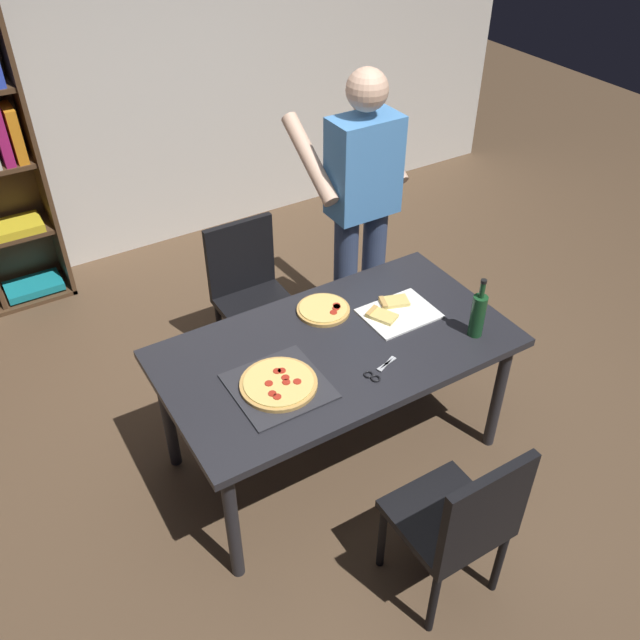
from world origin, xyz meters
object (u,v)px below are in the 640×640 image
object	(u,v)px
wine_bottle	(478,314)
kitchen_scissors	(377,372)
chair_near_camera	(462,520)
chair_far_side	(250,288)
second_pizza_plain	(323,310)
pepperoni_pizza_on_tray	(279,385)
person_serving_pizza	(361,203)
dining_table	(336,357)

from	to	relation	value
wine_bottle	kitchen_scissors	xyz separation A→B (m)	(-0.56, 0.02, -0.11)
chair_near_camera	wine_bottle	xyz separation A→B (m)	(0.61, 0.67, 0.36)
wine_bottle	kitchen_scissors	distance (m)	0.57
chair_far_side	second_pizza_plain	bearing A→B (deg)	-83.00
pepperoni_pizza_on_tray	wine_bottle	size ratio (longest dim) A/B	1.28
kitchen_scissors	second_pizza_plain	distance (m)	0.52
chair_near_camera	wine_bottle	size ratio (longest dim) A/B	2.85
chair_near_camera	person_serving_pizza	size ratio (longest dim) A/B	0.51
pepperoni_pizza_on_tray	chair_far_side	bearing A→B (deg)	70.65
dining_table	wine_bottle	xyz separation A→B (m)	(0.61, -0.28, 0.19)
chair_near_camera	kitchen_scissors	xyz separation A→B (m)	(0.05, 0.68, 0.24)
kitchen_scissors	dining_table	bearing A→B (deg)	101.54
second_pizza_plain	pepperoni_pizza_on_tray	bearing A→B (deg)	-141.09
dining_table	chair_near_camera	bearing A→B (deg)	-90.00
wine_bottle	second_pizza_plain	xyz separation A→B (m)	(-0.53, 0.53, -0.11)
chair_far_side	person_serving_pizza	distance (m)	0.81
person_serving_pizza	wine_bottle	world-z (taller)	person_serving_pizza
chair_near_camera	wine_bottle	bearing A→B (deg)	47.45
dining_table	chair_near_camera	distance (m)	0.96
chair_far_side	pepperoni_pizza_on_tray	size ratio (longest dim) A/B	2.23
chair_far_side	wine_bottle	world-z (taller)	wine_bottle
chair_near_camera	second_pizza_plain	xyz separation A→B (m)	(0.08, 1.20, 0.25)
chair_near_camera	second_pizza_plain	size ratio (longest dim) A/B	3.36
dining_table	chair_near_camera	world-z (taller)	chair_near_camera
chair_far_side	kitchen_scissors	distance (m)	1.23
wine_bottle	kitchen_scissors	bearing A→B (deg)	178.41
chair_far_side	kitchen_scissors	world-z (taller)	chair_far_side
chair_near_camera	kitchen_scissors	bearing A→B (deg)	85.56
pepperoni_pizza_on_tray	second_pizza_plain	xyz separation A→B (m)	(0.45, 0.37, -0.00)
chair_near_camera	chair_far_side	size ratio (longest dim) A/B	1.00
dining_table	pepperoni_pizza_on_tray	distance (m)	0.40
person_serving_pizza	second_pizza_plain	world-z (taller)	person_serving_pizza
pepperoni_pizza_on_tray	wine_bottle	distance (m)	1.00
pepperoni_pizza_on_tray	person_serving_pizza	bearing A→B (deg)	40.29
chair_near_camera	pepperoni_pizza_on_tray	bearing A→B (deg)	113.99
pepperoni_pizza_on_tray	kitchen_scissors	distance (m)	0.45
kitchen_scissors	chair_near_camera	bearing A→B (deg)	-94.44
person_serving_pizza	second_pizza_plain	bearing A→B (deg)	-138.58
chair_far_side	kitchen_scissors	bearing A→B (deg)	-87.48
chair_near_camera	chair_far_side	world-z (taller)	same
person_serving_pizza	wine_bottle	distance (m)	1.01
chair_near_camera	second_pizza_plain	world-z (taller)	chair_near_camera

